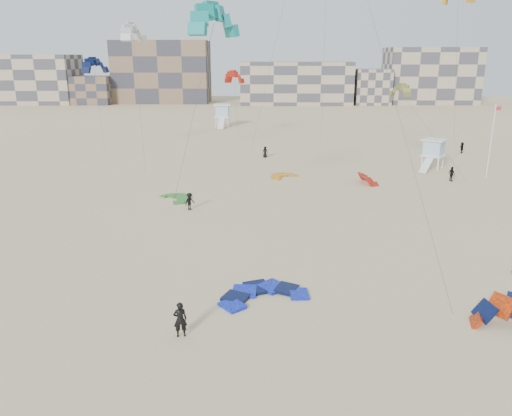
{
  "coord_description": "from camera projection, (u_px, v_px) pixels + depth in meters",
  "views": [
    {
      "loc": [
        0.5,
        -21.5,
        13.49
      ],
      "look_at": [
        0.11,
        6.0,
        5.11
      ],
      "focal_mm": 35.0,
      "sensor_mm": 36.0,
      "label": 1
    }
  ],
  "objects": [
    {
      "name": "kite_ground_green",
      "position": [
        176.0,
        199.0,
        49.17
      ],
      "size": [
        5.02,
        4.96,
        0.95
      ],
      "primitive_type": null,
      "rotation": [
        0.11,
        0.0,
        -0.98
      ],
      "color": "#3A8326",
      "rests_on": "ground"
    },
    {
      "name": "flagpole",
      "position": [
        491.0,
        139.0,
        56.81
      ],
      "size": [
        0.69,
        0.11,
        8.45
      ],
      "color": "white",
      "rests_on": "ground"
    },
    {
      "name": "kitesurfer_f",
      "position": [
        462.0,
        148.0,
        72.49
      ],
      "size": [
        0.74,
        1.52,
        1.58
      ],
      "primitive_type": "imported",
      "rotation": [
        0.0,
        0.0,
        -1.77
      ],
      "color": "black",
      "rests_on": "ground"
    },
    {
      "name": "kite_fly_navy",
      "position": [
        95.0,
        67.0,
        67.54
      ],
      "size": [
        5.45,
        7.89,
        12.75
      ],
      "rotation": [
        0.0,
        0.0,
        1.04
      ],
      "color": "#090E3A",
      "rests_on": "ground"
    },
    {
      "name": "kite_fly_olive",
      "position": [
        400.0,
        92.0,
        60.51
      ],
      "size": [
        6.76,
        13.47,
        9.62
      ],
      "rotation": [
        0.0,
        0.0,
        -1.07
      ],
      "color": "olive",
      "rests_on": "ground"
    },
    {
      "name": "kite_fly_grey",
      "position": [
        133.0,
        34.0,
        56.9
      ],
      "size": [
        5.05,
        9.44,
        16.46
      ],
      "rotation": [
        0.0,
        0.0,
        1.24
      ],
      "color": "silver",
      "rests_on": "ground"
    },
    {
      "name": "lifeguard_tower_far",
      "position": [
        222.0,
        116.0,
        99.17
      ],
      "size": [
        3.21,
        6.06,
        4.42
      ],
      "rotation": [
        0.0,
        0.0,
        -0.03
      ],
      "color": "white",
      "rests_on": "ground"
    },
    {
      "name": "kite_fly_red",
      "position": [
        234.0,
        78.0,
        80.57
      ],
      "size": [
        5.37,
        5.37,
        10.54
      ],
      "rotation": [
        0.0,
        0.0,
        2.34
      ],
      "color": "#B32B02",
      "rests_on": "ground"
    },
    {
      "name": "condo_fill_right",
      "position": [
        371.0,
        87.0,
        145.04
      ],
      "size": [
        10.0,
        10.0,
        10.0
      ],
      "primitive_type": "cube",
      "color": "tan",
      "rests_on": "ground"
    },
    {
      "name": "ground",
      "position": [
        252.0,
        343.0,
        24.5
      ],
      "size": [
        320.0,
        320.0,
        0.0
      ],
      "primitive_type": "plane",
      "color": "#D2B78D",
      "rests_on": "ground"
    },
    {
      "name": "condo_west_b",
      "position": [
        162.0,
        72.0,
        150.46
      ],
      "size": [
        28.0,
        14.0,
        18.0
      ],
      "primitive_type": "cube",
      "color": "brown",
      "rests_on": "ground"
    },
    {
      "name": "condo_fill_left",
      "position": [
        92.0,
        90.0,
        146.45
      ],
      "size": [
        12.0,
        10.0,
        8.0
      ],
      "primitive_type": "cube",
      "color": "brown",
      "rests_on": "ground"
    },
    {
      "name": "lifeguard_tower_near",
      "position": [
        433.0,
        154.0,
        62.06
      ],
      "size": [
        3.66,
        5.57,
        3.7
      ],
      "rotation": [
        0.0,
        0.0,
        -0.62
      ],
      "color": "white",
      "rests_on": "ground"
    },
    {
      "name": "kitesurfer_c",
      "position": [
        190.0,
        201.0,
        45.53
      ],
      "size": [
        1.14,
        1.17,
        1.61
      ],
      "primitive_type": "imported",
      "rotation": [
        0.0,
        0.0,
        0.84
      ],
      "color": "black",
      "rests_on": "ground"
    },
    {
      "name": "condo_mid",
      "position": [
        295.0,
        83.0,
        146.97
      ],
      "size": [
        32.0,
        16.0,
        12.0
      ],
      "primitive_type": "cube",
      "color": "tan",
      "rests_on": "ground"
    },
    {
      "name": "kite_fly_teal_a",
      "position": [
        214.0,
        23.0,
        37.33
      ],
      "size": [
        7.37,
        6.33,
        16.52
      ],
      "rotation": [
        0.0,
        0.0,
        0.95
      ],
      "color": "#0F8878",
      "rests_on": "ground"
    },
    {
      "name": "kitesurfer_main",
      "position": [
        180.0,
        319.0,
        24.83
      ],
      "size": [
        0.77,
        0.6,
        1.88
      ],
      "primitive_type": "imported",
      "rotation": [
        0.0,
        0.0,
        3.39
      ],
      "color": "black",
      "rests_on": "ground"
    },
    {
      "name": "kite_ground_yellow",
      "position": [
        284.0,
        177.0,
        58.17
      ],
      "size": [
        4.82,
        4.84,
        0.91
      ],
      "primitive_type": null,
      "rotation": [
        0.11,
        0.0,
        0.7
      ],
      "color": "orange",
      "rests_on": "ground"
    },
    {
      "name": "condo_east",
      "position": [
        430.0,
        76.0,
        147.75
      ],
      "size": [
        26.0,
        14.0,
        16.0
      ],
      "primitive_type": "cube",
      "color": "tan",
      "rests_on": "ground"
    },
    {
      "name": "kitesurfer_d",
      "position": [
        452.0,
        174.0,
        56.02
      ],
      "size": [
        0.7,
        1.06,
        1.67
      ],
      "primitive_type": "imported",
      "rotation": [
        0.0,
        0.0,
        1.9
      ],
      "color": "black",
      "rests_on": "ground"
    },
    {
      "name": "kite_ground_blue",
      "position": [
        263.0,
        297.0,
        29.18
      ],
      "size": [
        6.27,
        6.4,
        0.86
      ],
      "primitive_type": null,
      "rotation": [
        0.06,
        0.0,
        0.37
      ],
      "color": "blue",
      "rests_on": "ground"
    },
    {
      "name": "kite_ground_red_far",
      "position": [
        368.0,
        183.0,
        55.4
      ],
      "size": [
        3.77,
        3.67,
        3.3
      ],
      "primitive_type": null,
      "rotation": [
        0.74,
        0.0,
        1.71
      ],
      "color": "#B32B02",
      "rests_on": "ground"
    },
    {
      "name": "condo_west_a",
      "position": [
        26.0,
        79.0,
        147.77
      ],
      "size": [
        30.0,
        15.0,
        14.0
      ],
      "primitive_type": "cube",
      "color": "tan",
      "rests_on": "ground"
    },
    {
      "name": "kitesurfer_e",
      "position": [
        265.0,
        152.0,
        69.27
      ],
      "size": [
        0.79,
        0.54,
        1.55
      ],
      "primitive_type": "imported",
      "rotation": [
        0.0,
        0.0,
        -0.06
      ],
      "color": "black",
      "rests_on": "ground"
    }
  ]
}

